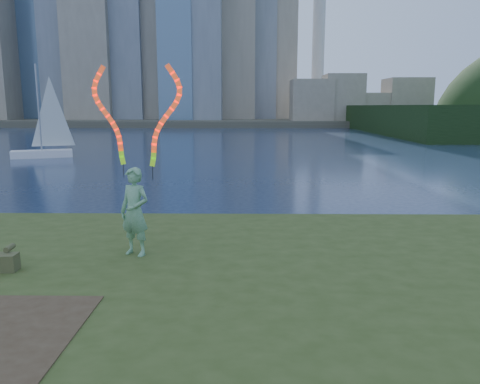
{
  "coord_description": "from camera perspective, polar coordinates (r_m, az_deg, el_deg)",
  "views": [
    {
      "loc": [
        1.73,
        -8.87,
        3.88
      ],
      "look_at": [
        1.59,
        1.0,
        2.06
      ],
      "focal_mm": 35.0,
      "sensor_mm": 36.0,
      "label": 1
    }
  ],
  "objects": [
    {
      "name": "ground",
      "position": [
        9.84,
        -9.64,
        -12.93
      ],
      "size": [
        320.0,
        320.0,
        0.0
      ],
      "primitive_type": "plane",
      "color": "#1A2842",
      "rests_on": "ground"
    },
    {
      "name": "woman_with_ribbons",
      "position": [
        9.85,
        -12.7,
        0.32
      ],
      "size": [
        1.95,
        0.92,
        4.2
      ],
      "rotation": [
        0.0,
        0.0,
        -0.43
      ],
      "color": "#1E772E",
      "rests_on": "grassy_knoll"
    },
    {
      "name": "sailboat",
      "position": [
        38.78,
        -22.73,
        5.68
      ],
      "size": [
        4.56,
        2.9,
        7.0
      ],
      "rotation": [
        0.0,
        0.0,
        0.38
      ],
      "color": "white",
      "rests_on": "ground"
    },
    {
      "name": "far_shore",
      "position": [
        103.94,
        -0.14,
        8.63
      ],
      "size": [
        320.0,
        40.0,
        1.2
      ],
      "primitive_type": "cube",
      "color": "#4F493A",
      "rests_on": "ground"
    },
    {
      "name": "canvas_bag",
      "position": [
        9.99,
        -26.72,
        -7.57
      ],
      "size": [
        0.47,
        0.54,
        0.44
      ],
      "rotation": [
        0.0,
        0.0,
        0.05
      ],
      "color": "#464123",
      "rests_on": "grassy_knoll"
    },
    {
      "name": "grassy_knoll",
      "position": [
        7.67,
        -12.94,
        -17.32
      ],
      "size": [
        20.0,
        18.0,
        0.8
      ],
      "color": "#394819",
      "rests_on": "ground"
    }
  ]
}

